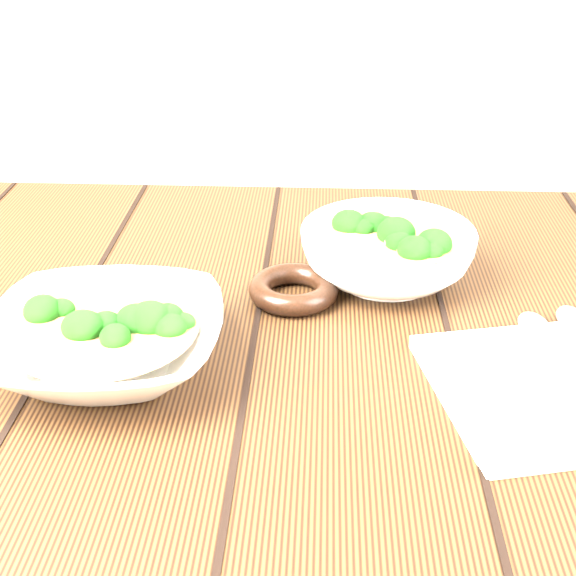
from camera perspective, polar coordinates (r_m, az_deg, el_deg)
The scene contains 6 objects.
table at distance 0.91m, azimuth -0.83°, elevation -9.06°, with size 1.20×0.80×0.75m.
soup_bowl_front at distance 0.78m, azimuth -12.89°, elevation -3.66°, with size 0.23×0.23×0.07m.
soup_bowl_back at distance 0.93m, azimuth 7.06°, elevation 2.53°, with size 0.22×0.22×0.07m.
trivet at distance 0.89m, azimuth 0.39°, elevation -0.08°, with size 0.10×0.10×0.02m, color black.
napkin at distance 0.78m, azimuth 19.49°, elevation -6.59°, with size 0.24×0.20×0.01m, color beige.
spoon_left at distance 0.81m, azimuth 17.73°, elevation -4.03°, with size 0.03×0.20×0.01m.
Camera 1 is at (0.05, -0.72, 1.18)m, focal length 50.00 mm.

